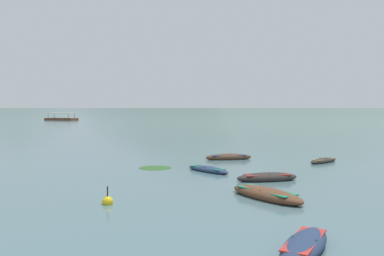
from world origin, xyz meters
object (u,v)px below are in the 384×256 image
Objects in this scene: rowboat_2 at (323,161)px; rowboat_8 at (208,169)px; mooring_buoy at (108,202)px; rowboat_0 at (304,245)px; rowboat_6 at (266,194)px; rowboat_5 at (229,157)px; rowboat_3 at (267,177)px; ferry_0 at (61,119)px.

rowboat_2 is 10.12m from rowboat_8.
rowboat_0 is at bearing -41.74° from mooring_buoy.
rowboat_6 is 8.17m from rowboat_8.
rowboat_2 is 0.72× the size of rowboat_6.
rowboat_8 is at bearing 104.78° from rowboat_6.
rowboat_5 is 6.39m from rowboat_8.
rowboat_2 is at bearing 40.53° from mooring_buoy.
rowboat_3 is 4.03× the size of mooring_buoy.
rowboat_0 is at bearing -112.54° from rowboat_2.
rowboat_2 is at bearing 49.75° from rowboat_3.
rowboat_3 is at bearing 76.24° from rowboat_6.
rowboat_2 is 0.79× the size of rowboat_5.
rowboat_2 is 13.83m from rowboat_6.
rowboat_3 is 4.67m from rowboat_8.
mooring_buoy is (-7.34, -0.73, -0.09)m from rowboat_6.
rowboat_8 is (-2.23, -5.99, -0.05)m from rowboat_5.
rowboat_2 is at bearing 67.46° from rowboat_0.
rowboat_6 is at bearing -75.22° from rowboat_8.
ferry_0 is at bearing 110.54° from rowboat_8.
rowboat_6 is at bearing -103.76° from rowboat_3.
rowboat_0 is 9.22m from mooring_buoy.
rowboat_3 is 0.36× the size of ferry_0.
rowboat_8 is (-3.18, 3.43, -0.05)m from rowboat_3.
rowboat_0 is at bearing -91.67° from rowboat_5.
rowboat_6 is 0.41× the size of ferry_0.
ferry_0 reaches higher than rowboat_2.
rowboat_8 is 105.87m from ferry_0.
rowboat_3 is 110.21m from ferry_0.
ferry_0 is (-46.49, 95.28, 0.31)m from rowboat_2.
rowboat_8 is (-1.62, 14.77, -0.04)m from rowboat_0.
rowboat_5 is (0.61, 20.76, 0.01)m from rowboat_0.
rowboat_8 is 10.11m from mooring_buoy.
rowboat_6 is at bearing -90.58° from rowboat_5.
rowboat_3 reaches higher than rowboat_0.
rowboat_5 is at bearing 62.89° from mooring_buoy.
rowboat_5 reaches higher than rowboat_3.
rowboat_5 is 0.92× the size of rowboat_6.
ferry_0 reaches higher than rowboat_5.
rowboat_0 is 120.32m from ferry_0.
ferry_0 is at bearing 112.91° from rowboat_5.
rowboat_8 is at bearing -69.46° from ferry_0.
mooring_buoy reaches higher than rowboat_8.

